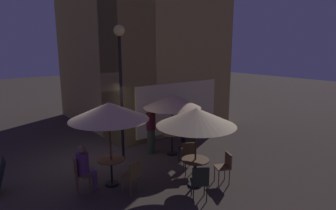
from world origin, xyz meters
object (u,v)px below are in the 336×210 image
(cafe_chair_1, at_px, (133,174))
(cafe_chair_3, at_px, (200,180))
(patio_umbrella_0, at_px, (172,101))
(cafe_chair_4, at_px, (225,165))
(cafe_chair_2, at_px, (79,171))
(patron_standing_1, at_px, (184,121))
(cafe_chair_0, at_px, (188,146))
(patron_seated_0, at_px, (85,165))
(patron_standing_2, at_px, (151,130))
(patio_umbrella_2, at_px, (196,117))
(cafe_chair_5, at_px, (189,156))
(cafe_table_0, at_px, (172,139))
(street_lamp_near_corner, at_px, (120,64))
(cafe_table_2, at_px, (195,166))
(patio_umbrella_1, at_px, (109,111))
(cafe_table_1, at_px, (111,166))

(cafe_chair_1, distance_m, cafe_chair_3, 1.74)
(patio_umbrella_0, relative_size, cafe_chair_4, 2.50)
(cafe_chair_2, relative_size, patron_standing_1, 0.57)
(cafe_chair_1, bearing_deg, cafe_chair_0, -89.84)
(cafe_chair_1, relative_size, patron_seated_0, 0.71)
(patron_standing_2, bearing_deg, cafe_chair_2, -26.70)
(patron_standing_1, bearing_deg, patio_umbrella_2, -119.98)
(cafe_chair_1, height_order, cafe_chair_5, cafe_chair_5)
(cafe_chair_5, xyz_separation_m, patron_standing_2, (0.01, 2.06, 0.32))
(patio_umbrella_0, bearing_deg, cafe_table_0, 0.00)
(patio_umbrella_2, xyz_separation_m, cafe_chair_5, (0.44, 0.72, -1.42))
(cafe_table_0, bearing_deg, cafe_chair_2, -171.18)
(cafe_chair_1, relative_size, cafe_chair_5, 0.97)
(cafe_table_0, height_order, patron_standing_1, patron_standing_1)
(patio_umbrella_2, bearing_deg, street_lamp_near_corner, 101.52)
(patron_seated_0, bearing_deg, cafe_chair_2, 180.00)
(cafe_table_0, height_order, cafe_table_2, same)
(cafe_chair_3, relative_size, patron_standing_1, 0.54)
(street_lamp_near_corner, relative_size, patio_umbrella_0, 2.04)
(street_lamp_near_corner, height_order, cafe_chair_2, street_lamp_near_corner)
(patio_umbrella_0, height_order, cafe_chair_2, patio_umbrella_0)
(street_lamp_near_corner, bearing_deg, cafe_chair_4, -67.33)
(cafe_chair_1, relative_size, cafe_chair_4, 1.03)
(cafe_chair_1, bearing_deg, cafe_chair_2, 32.52)
(patio_umbrella_0, relative_size, patio_umbrella_1, 0.93)
(street_lamp_near_corner, distance_m, cafe_chair_5, 3.65)
(patio_umbrella_2, xyz_separation_m, cafe_chair_3, (-0.45, -0.64, -1.42))
(patio_umbrella_2, bearing_deg, cafe_chair_4, -25.62)
(cafe_table_2, bearing_deg, patron_standing_2, 80.91)
(cafe_chair_4, bearing_deg, patron_standing_2, -58.09)
(patio_umbrella_1, relative_size, cafe_chair_4, 2.68)
(patio_umbrella_0, height_order, cafe_chair_1, patio_umbrella_0)
(cafe_chair_0, xyz_separation_m, patron_seated_0, (-3.42, 0.31, 0.15))
(street_lamp_near_corner, bearing_deg, cafe_chair_2, -147.30)
(cafe_table_2, height_order, cafe_chair_5, cafe_chair_5)
(cafe_table_2, distance_m, cafe_chair_3, 0.78)
(street_lamp_near_corner, distance_m, cafe_chair_2, 3.58)
(cafe_table_2, distance_m, cafe_chair_4, 0.88)
(cafe_table_2, bearing_deg, patio_umbrella_2, 0.00)
(cafe_chair_4, bearing_deg, cafe_chair_1, 1.73)
(cafe_table_2, bearing_deg, cafe_table_0, 66.46)
(cafe_table_2, height_order, patio_umbrella_2, patio_umbrella_2)
(patio_umbrella_1, bearing_deg, patron_standing_2, 30.23)
(patron_standing_1, height_order, patron_standing_2, patron_standing_1)
(patron_standing_2, bearing_deg, patron_standing_1, 139.35)
(patio_umbrella_2, relative_size, cafe_chair_3, 2.39)
(patron_standing_1, bearing_deg, cafe_table_1, -152.93)
(cafe_table_1, height_order, patio_umbrella_0, patio_umbrella_0)
(cafe_chair_4, bearing_deg, street_lamp_near_corner, -41.71)
(patron_standing_1, bearing_deg, street_lamp_near_corner, -173.30)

